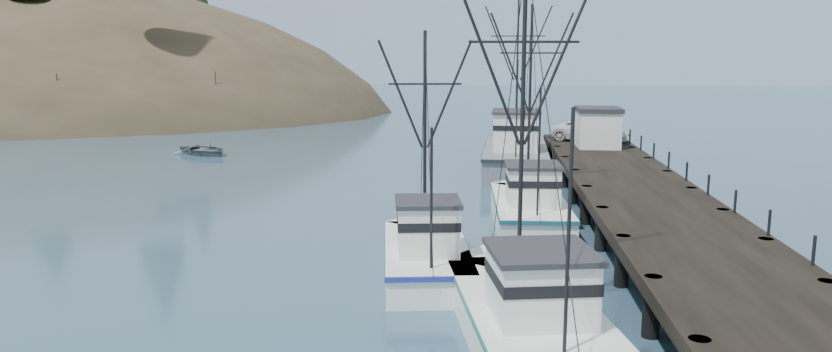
{
  "coord_description": "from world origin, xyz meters",
  "views": [
    {
      "loc": [
        5.95,
        -21.74,
        9.13
      ],
      "look_at": [
        2.71,
        15.29,
        2.5
      ],
      "focal_mm": 32.0,
      "sensor_mm": 36.0,
      "label": 1
    }
  ],
  "objects": [
    {
      "name": "ground",
      "position": [
        0.0,
        0.0,
        0.0
      ],
      "size": [
        400.0,
        400.0,
        0.0
      ],
      "primitive_type": "plane",
      "color": "#2B4860",
      "rests_on": "ground"
    },
    {
      "name": "motorboat",
      "position": [
        -17.15,
        38.0,
        0.0
      ],
      "size": [
        6.51,
        6.16,
        1.1
      ],
      "primitive_type": "imported",
      "rotation": [
        0.0,
        0.0,
        0.95
      ],
      "color": "#565C60",
      "rests_on": "ground"
    },
    {
      "name": "pier",
      "position": [
        14.0,
        16.0,
        1.69
      ],
      "size": [
        6.0,
        44.0,
        2.0
      ],
      "color": "black",
      "rests_on": "ground"
    },
    {
      "name": "work_vessel",
      "position": [
        8.51,
        32.11,
        1.23
      ],
      "size": [
        5.01,
        15.08,
        12.68
      ],
      "color": "slate",
      "rests_on": "ground"
    },
    {
      "name": "distant_ridge_far",
      "position": [
        -40.0,
        185.0,
        0.0
      ],
      "size": [
        180.0,
        25.0,
        18.0
      ],
      "primitive_type": "cube",
      "color": "silver",
      "rests_on": "ground"
    },
    {
      "name": "trawler_mid",
      "position": [
        3.82,
        7.1,
        0.82
      ],
      "size": [
        4.37,
        9.98,
        10.01
      ],
      "color": "white",
      "rests_on": "ground"
    },
    {
      "name": "trawler_far",
      "position": [
        8.53,
        16.3,
        0.82
      ],
      "size": [
        3.94,
        11.23,
        11.51
      ],
      "color": "white",
      "rests_on": "ground"
    },
    {
      "name": "distant_ridge",
      "position": [
        10.0,
        170.0,
        0.0
      ],
      "size": [
        360.0,
        40.0,
        26.0
      ],
      "primitive_type": "cube",
      "color": "#9EB2C6",
      "rests_on": "ground"
    },
    {
      "name": "pier_shed",
      "position": [
        14.13,
        30.67,
        3.42
      ],
      "size": [
        3.0,
        3.2,
        2.8
      ],
      "color": "silver",
      "rests_on": "pier"
    },
    {
      "name": "trawler_near",
      "position": [
        7.47,
        0.83,
        0.82
      ],
      "size": [
        5.7,
        12.26,
        12.2
      ],
      "color": "white",
      "rests_on": "ground"
    },
    {
      "name": "moored_sailboats",
      "position": [
        -34.95,
        56.58,
        0.33
      ],
      "size": [
        22.25,
        15.07,
        6.35
      ],
      "color": "white",
      "rests_on": "ground"
    },
    {
      "name": "pickup_truck",
      "position": [
        14.1,
        34.0,
        2.78
      ],
      "size": [
        6.18,
        4.65,
        1.56
      ],
      "primitive_type": "imported",
      "rotation": [
        0.0,
        0.0,
        1.15
      ],
      "color": "silver",
      "rests_on": "pier"
    }
  ]
}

